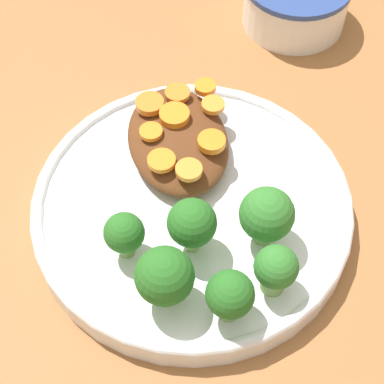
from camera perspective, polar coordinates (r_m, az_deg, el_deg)
ground_plane at (r=0.56m, az=0.00°, el=-2.17°), size 4.00×4.00×0.00m
plate at (r=0.55m, az=0.00°, el=-1.34°), size 0.27×0.27×0.03m
stew_mound at (r=0.56m, az=-0.88°, el=4.74°), size 0.12×0.09×0.03m
broccoli_floret_0 at (r=0.47m, az=3.39°, el=-9.18°), size 0.04×0.04×0.05m
broccoli_floret_1 at (r=0.49m, az=-0.01°, el=-2.84°), size 0.04×0.04×0.05m
broccoli_floret_2 at (r=0.50m, az=6.66°, el=-2.07°), size 0.04×0.04×0.06m
broccoli_floret_3 at (r=0.47m, az=-2.45°, el=-7.56°), size 0.04×0.04×0.06m
broccoli_floret_4 at (r=0.49m, az=-6.04°, el=-3.72°), size 0.03×0.03×0.04m
broccoli_floret_5 at (r=0.48m, az=7.46°, el=-6.82°), size 0.03×0.03×0.05m
carrot_slice_0 at (r=0.53m, az=-2.72°, el=2.81°), size 0.02×0.02×0.00m
carrot_slice_1 at (r=0.56m, az=-1.28°, el=6.89°), size 0.03×0.03×0.01m
carrot_slice_2 at (r=0.54m, az=1.75°, el=4.49°), size 0.02×0.02×0.01m
carrot_slice_3 at (r=0.57m, az=-3.78°, el=7.84°), size 0.03×0.03×0.01m
carrot_slice_4 at (r=0.52m, az=-0.06°, el=2.02°), size 0.02×0.02×0.00m
carrot_slice_5 at (r=0.57m, az=1.89°, el=7.75°), size 0.02×0.02×0.00m
carrot_slice_6 at (r=0.55m, az=-3.67°, el=5.37°), size 0.02×0.02×0.00m
carrot_slice_7 at (r=0.58m, az=-1.30°, el=8.79°), size 0.02×0.02×0.00m
carrot_slice_8 at (r=0.58m, az=1.19°, el=9.31°), size 0.02×0.02×0.01m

